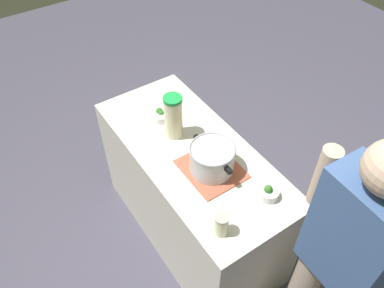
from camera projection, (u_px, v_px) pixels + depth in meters
ground_plane at (192, 229)px, 2.88m from camera, size 8.00×8.00×0.00m
counter_slab at (192, 194)px, 2.58m from camera, size 1.38×0.61×0.85m
dish_cloth at (211, 169)px, 2.16m from camera, size 0.34×0.29×0.01m
cooking_pot at (212, 158)px, 2.10m from camera, size 0.32×0.25×0.16m
lemonade_pitcher at (173, 117)px, 2.26m from camera, size 0.11×0.11×0.28m
mason_jar at (221, 225)px, 1.84m from camera, size 0.07×0.07×0.13m
broccoli_bowl_front at (161, 115)px, 2.44m from camera, size 0.11×0.11×0.07m
broccoli_bowl_center at (269, 193)px, 2.02m from camera, size 0.11×0.11×0.08m
person_cook at (338, 266)px, 1.69m from camera, size 0.50×0.22×1.66m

